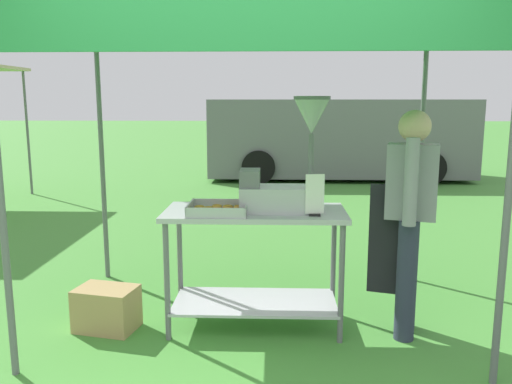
{
  "coord_description": "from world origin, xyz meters",
  "views": [
    {
      "loc": [
        0.16,
        -2.35,
        1.67
      ],
      "look_at": [
        0.02,
        1.53,
        0.99
      ],
      "focal_mm": 36.51,
      "sensor_mm": 36.0,
      "label": 1
    }
  ],
  "objects_px": {
    "supply_crate": "(107,309)",
    "van_grey": "(339,137)",
    "donut_fryer": "(288,170)",
    "donut_tray": "(218,210)",
    "vendor": "(409,212)",
    "donut_cart": "(255,245)",
    "stall_canopy": "(255,35)",
    "menu_sign": "(315,198)"
  },
  "relations": [
    {
      "from": "supply_crate",
      "to": "van_grey",
      "type": "xyz_separation_m",
      "value": [
        2.62,
        7.8,
        0.72
      ]
    },
    {
      "from": "donut_cart",
      "to": "menu_sign",
      "type": "bearing_deg",
      "value": -22.17
    },
    {
      "from": "donut_cart",
      "to": "vendor",
      "type": "distance_m",
      "value": 1.12
    },
    {
      "from": "stall_canopy",
      "to": "donut_fryer",
      "type": "bearing_deg",
      "value": -28.75
    },
    {
      "from": "donut_fryer",
      "to": "van_grey",
      "type": "distance_m",
      "value": 7.85
    },
    {
      "from": "menu_sign",
      "to": "supply_crate",
      "type": "bearing_deg",
      "value": 177.24
    },
    {
      "from": "van_grey",
      "to": "donut_tray",
      "type": "bearing_deg",
      "value": -102.86
    },
    {
      "from": "donut_tray",
      "to": "vendor",
      "type": "relative_size",
      "value": 0.26
    },
    {
      "from": "donut_tray",
      "to": "menu_sign",
      "type": "distance_m",
      "value": 0.69
    },
    {
      "from": "supply_crate",
      "to": "van_grey",
      "type": "bearing_deg",
      "value": 71.45
    },
    {
      "from": "supply_crate",
      "to": "van_grey",
      "type": "relative_size",
      "value": 0.09
    },
    {
      "from": "van_grey",
      "to": "menu_sign",
      "type": "bearing_deg",
      "value": -98.02
    },
    {
      "from": "vendor",
      "to": "van_grey",
      "type": "height_order",
      "value": "van_grey"
    },
    {
      "from": "stall_canopy",
      "to": "supply_crate",
      "type": "bearing_deg",
      "value": -169.84
    },
    {
      "from": "stall_canopy",
      "to": "supply_crate",
      "type": "distance_m",
      "value": 2.26
    },
    {
      "from": "donut_cart",
      "to": "donut_fryer",
      "type": "relative_size",
      "value": 1.61
    },
    {
      "from": "donut_tray",
      "to": "vendor",
      "type": "distance_m",
      "value": 1.35
    },
    {
      "from": "donut_tray",
      "to": "van_grey",
      "type": "relative_size",
      "value": 0.08
    },
    {
      "from": "stall_canopy",
      "to": "van_grey",
      "type": "relative_size",
      "value": 0.57
    },
    {
      "from": "stall_canopy",
      "to": "donut_tray",
      "type": "distance_m",
      "value": 1.26
    },
    {
      "from": "donut_fryer",
      "to": "menu_sign",
      "type": "xyz_separation_m",
      "value": [
        0.18,
        -0.14,
        -0.17
      ]
    },
    {
      "from": "donut_cart",
      "to": "donut_tray",
      "type": "distance_m",
      "value": 0.4
    },
    {
      "from": "stall_canopy",
      "to": "donut_cart",
      "type": "height_order",
      "value": "stall_canopy"
    },
    {
      "from": "stall_canopy",
      "to": "van_grey",
      "type": "height_order",
      "value": "stall_canopy"
    },
    {
      "from": "donut_cart",
      "to": "vendor",
      "type": "relative_size",
      "value": 0.81
    },
    {
      "from": "donut_cart",
      "to": "menu_sign",
      "type": "height_order",
      "value": "menu_sign"
    },
    {
      "from": "donut_cart",
      "to": "donut_tray",
      "type": "relative_size",
      "value": 3.16
    },
    {
      "from": "vendor",
      "to": "stall_canopy",
      "type": "bearing_deg",
      "value": 170.69
    },
    {
      "from": "van_grey",
      "to": "donut_fryer",
      "type": "bearing_deg",
      "value": -99.5
    },
    {
      "from": "stall_canopy",
      "to": "menu_sign",
      "type": "bearing_deg",
      "value": -32.79
    },
    {
      "from": "vendor",
      "to": "supply_crate",
      "type": "height_order",
      "value": "vendor"
    },
    {
      "from": "donut_fryer",
      "to": "vendor",
      "type": "relative_size",
      "value": 0.5
    },
    {
      "from": "stall_canopy",
      "to": "menu_sign",
      "type": "xyz_separation_m",
      "value": [
        0.42,
        -0.27,
        -1.11
      ]
    },
    {
      "from": "supply_crate",
      "to": "donut_tray",
      "type": "bearing_deg",
      "value": -0.64
    },
    {
      "from": "supply_crate",
      "to": "stall_canopy",
      "type": "bearing_deg",
      "value": 10.16
    },
    {
      "from": "donut_fryer",
      "to": "van_grey",
      "type": "relative_size",
      "value": 0.15
    },
    {
      "from": "van_grey",
      "to": "donut_cart",
      "type": "bearing_deg",
      "value": -101.2
    },
    {
      "from": "donut_fryer",
      "to": "van_grey",
      "type": "bearing_deg",
      "value": 80.5
    },
    {
      "from": "donut_cart",
      "to": "supply_crate",
      "type": "xyz_separation_m",
      "value": [
        -1.09,
        -0.1,
        -0.47
      ]
    },
    {
      "from": "donut_fryer",
      "to": "van_grey",
      "type": "height_order",
      "value": "donut_fryer"
    },
    {
      "from": "stall_canopy",
      "to": "donut_fryer",
      "type": "relative_size",
      "value": 3.84
    },
    {
      "from": "donut_tray",
      "to": "donut_cart",
      "type": "bearing_deg",
      "value": 22.42
    }
  ]
}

